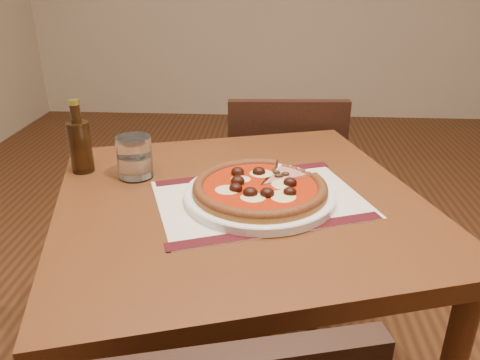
% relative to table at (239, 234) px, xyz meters
% --- Properties ---
extents(table, '(0.99, 0.99, 0.75)m').
position_rel_table_xyz_m(table, '(0.00, 0.00, 0.00)').
color(table, brown).
rests_on(table, ground).
extents(chair_far, '(0.41, 0.41, 0.83)m').
position_rel_table_xyz_m(chair_far, '(0.12, 0.63, -0.17)').
color(chair_far, black).
rests_on(chair_far, ground).
extents(placemat, '(0.53, 0.45, 0.00)m').
position_rel_table_xyz_m(placemat, '(0.05, -0.02, 0.10)').
color(placemat, silver).
rests_on(placemat, table).
extents(plate, '(0.34, 0.34, 0.02)m').
position_rel_table_xyz_m(plate, '(0.05, -0.02, 0.11)').
color(plate, white).
rests_on(plate, placemat).
extents(pizza, '(0.30, 0.30, 0.04)m').
position_rel_table_xyz_m(pizza, '(0.05, -0.02, 0.13)').
color(pizza, '#956424').
rests_on(pizza, plate).
extents(ham_slice, '(0.12, 0.12, 0.02)m').
position_rel_table_xyz_m(ham_slice, '(0.11, 0.05, 0.13)').
color(ham_slice, '#956424').
rests_on(ham_slice, plate).
extents(water_glass, '(0.11, 0.11, 0.10)m').
position_rel_table_xyz_m(water_glass, '(-0.26, 0.09, 0.15)').
color(water_glass, white).
rests_on(water_glass, table).
extents(bottle, '(0.06, 0.06, 0.18)m').
position_rel_table_xyz_m(bottle, '(-0.40, 0.12, 0.17)').
color(bottle, '#35200D').
rests_on(bottle, table).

